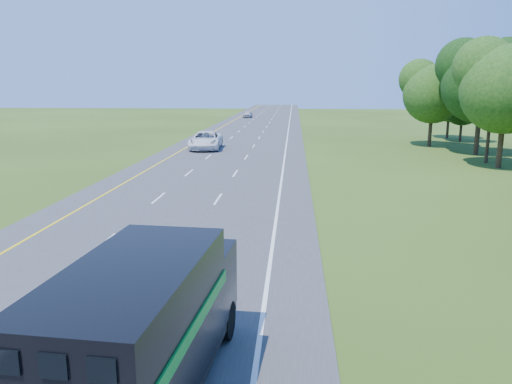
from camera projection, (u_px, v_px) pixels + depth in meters
road at (231, 153)px, 50.71m from camera, size 15.00×260.00×0.04m
lane_markings at (231, 153)px, 50.71m from camera, size 11.15×260.00×0.01m
horse_truck at (147, 327)px, 10.33m from camera, size 2.93×7.78×3.37m
white_suv at (206, 140)px, 53.50m from camera, size 3.53×7.02×1.91m
far_car at (248, 114)px, 106.23m from camera, size 1.96×4.36×1.45m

